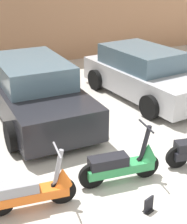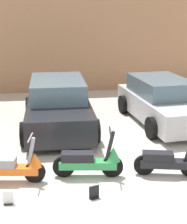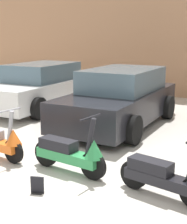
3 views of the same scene
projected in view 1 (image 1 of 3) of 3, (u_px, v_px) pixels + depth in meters
name	position (u px, v px, depth m)	size (l,w,h in m)	color
ground_plane	(151.00, 200.00, 5.64)	(28.00, 28.00, 0.00)	beige
wall_back	(9.00, 14.00, 12.03)	(19.60, 0.12, 3.85)	tan
scooter_front_left	(35.00, 189.00, 5.32)	(1.43, 0.54, 1.00)	black
scooter_front_right	(123.00, 163.00, 5.98)	(1.49, 0.56, 1.05)	black
car_rear_center	(35.00, 91.00, 8.37)	(2.12, 4.29, 1.45)	black
car_rear_right	(144.00, 74.00, 9.76)	(2.24, 4.19, 1.38)	#B7B7BC
placard_near_right_scooter	(149.00, 205.00, 5.34)	(0.20, 0.16, 0.26)	black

